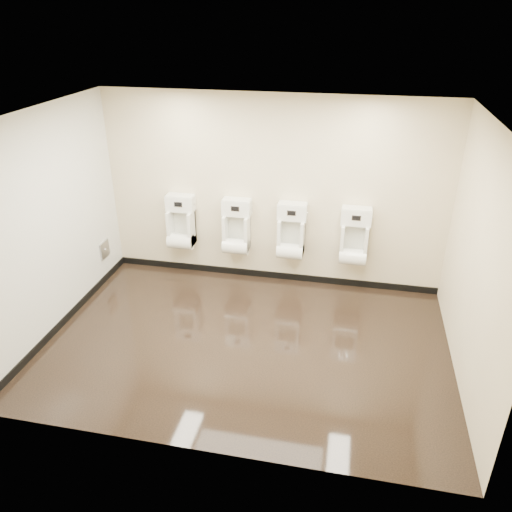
% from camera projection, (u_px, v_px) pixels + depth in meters
% --- Properties ---
extents(ground, '(5.00, 3.50, 0.00)m').
position_uv_depth(ground, '(247.00, 343.00, 6.30)').
color(ground, black).
rests_on(ground, ground).
extents(ceiling, '(5.00, 3.50, 0.00)m').
position_uv_depth(ceiling, '(244.00, 118.00, 5.04)').
color(ceiling, silver).
extents(back_wall, '(5.00, 0.02, 2.80)m').
position_uv_depth(back_wall, '(272.00, 193.00, 7.20)').
color(back_wall, beige).
rests_on(back_wall, ground).
extents(front_wall, '(5.00, 0.02, 2.80)m').
position_uv_depth(front_wall, '(199.00, 331.00, 4.14)').
color(front_wall, beige).
rests_on(front_wall, ground).
extents(left_wall, '(0.02, 3.50, 2.80)m').
position_uv_depth(left_wall, '(47.00, 226.00, 6.13)').
color(left_wall, beige).
rests_on(left_wall, ground).
extents(right_wall, '(0.02, 3.50, 2.80)m').
position_uv_depth(right_wall, '(478.00, 264.00, 5.22)').
color(right_wall, beige).
rests_on(right_wall, ground).
extents(tile_overlay_left, '(0.01, 3.50, 2.80)m').
position_uv_depth(tile_overlay_left, '(48.00, 226.00, 6.13)').
color(tile_overlay_left, silver).
rests_on(tile_overlay_left, ground).
extents(skirting_back, '(5.00, 0.02, 0.10)m').
position_uv_depth(skirting_back, '(271.00, 275.00, 7.80)').
color(skirting_back, black).
rests_on(skirting_back, ground).
extents(skirting_left, '(0.02, 3.50, 0.10)m').
position_uv_depth(skirting_left, '(67.00, 317.00, 6.73)').
color(skirting_left, black).
rests_on(skirting_left, ground).
extents(access_panel, '(0.04, 0.25, 0.25)m').
position_uv_depth(access_panel, '(104.00, 250.00, 7.58)').
color(access_panel, '#9E9EA3').
rests_on(access_panel, left_wall).
extents(urinal_0, '(0.43, 0.33, 0.81)m').
position_uv_depth(urinal_0, '(181.00, 226.00, 7.59)').
color(urinal_0, white).
rests_on(urinal_0, back_wall).
extents(urinal_1, '(0.43, 0.33, 0.81)m').
position_uv_depth(urinal_1, '(236.00, 230.00, 7.43)').
color(urinal_1, white).
rests_on(urinal_1, back_wall).
extents(urinal_2, '(0.43, 0.33, 0.81)m').
position_uv_depth(urinal_2, '(291.00, 235.00, 7.28)').
color(urinal_2, white).
rests_on(urinal_2, back_wall).
extents(urinal_3, '(0.43, 0.33, 0.81)m').
position_uv_depth(urinal_3, '(354.00, 240.00, 7.12)').
color(urinal_3, white).
rests_on(urinal_3, back_wall).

